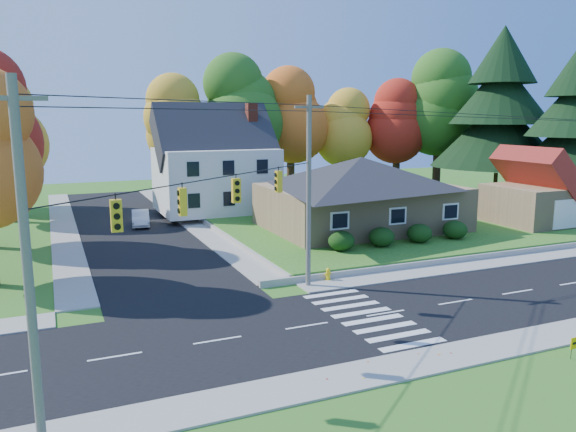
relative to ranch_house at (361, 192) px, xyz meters
The scene contains 21 objects.
ground 18.18m from the ranch_house, 116.57° to the right, with size 120.00×120.00×0.00m, color #3D7923.
road_main 18.18m from the ranch_house, 116.57° to the right, with size 90.00×8.00×0.02m, color black.
road_cross 19.15m from the ranch_house, 147.99° to the left, with size 8.00×44.00×0.02m, color black.
sidewalk_north 13.98m from the ranch_house, 126.03° to the right, with size 90.00×2.00×0.08m, color #9C9A90.
sidewalk_south 22.70m from the ranch_house, 110.85° to the right, with size 90.00×2.00×0.08m, color #9C9A90.
lawn 7.69m from the ranch_house, 45.00° to the left, with size 30.00×30.00×0.50m, color #3D7923.
ranch_house is the anchor object (origin of this frame).
colonial_house 14.46m from the ranch_house, 123.55° to the left, with size 10.40×8.40×9.60m.
garage 14.57m from the ranch_house, 15.99° to the right, with size 7.30×6.30×4.60m.
hedge_row 6.57m from the ranch_house, 94.61° to the right, with size 10.70×1.70×1.27m.
traffic_infrastructure 16.87m from the ranch_house, 119.09° to the right, with size 38.10×10.66×10.00m.
tree_lot_0 21.20m from the ranch_house, 119.05° to the left, with size 6.72×6.72×12.51m.
tree_lot_1 18.58m from the ranch_house, 103.24° to the left, with size 7.84×7.84×14.60m.
tree_lot_2 18.99m from the ranch_house, 83.66° to the left, with size 7.28×7.28×13.56m.
tree_lot_3 19.29m from the ranch_house, 64.80° to the left, with size 6.16×6.16×11.47m.
tree_lot_4 21.85m from the ranch_house, 48.81° to the left, with size 6.72×6.72×12.51m.
tree_lot_5 23.85m from the ranch_house, 37.87° to the left, with size 8.40×8.40×15.64m.
conifer_east_a 20.84m from the ranch_house, 17.53° to the left, with size 12.80×12.80×16.96m.
tree_west_2 30.03m from the ranch_house, 147.38° to the left, with size 6.72×6.72×12.51m.
white_car 18.12m from the ranch_house, 147.39° to the left, with size 1.35×3.88×1.28m, color silver.
fire_hydrant 13.45m from the ranch_house, 127.96° to the right, with size 0.43×0.33×0.74m.
Camera 1 is at (-13.83, -20.83, 8.97)m, focal length 35.00 mm.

